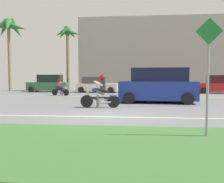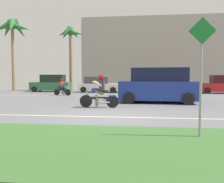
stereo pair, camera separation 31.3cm
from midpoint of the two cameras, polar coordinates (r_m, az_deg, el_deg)
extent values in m
cube|color=slate|center=(12.05, 1.58, -3.58)|extent=(56.00, 30.00, 0.04)
cube|color=#3D6B33|center=(5.13, -5.70, -12.80)|extent=(56.00, 3.80, 0.06)
cube|color=silver|center=(8.73, -0.41, -6.15)|extent=(50.40, 0.12, 0.01)
cube|color=yellow|center=(17.77, 3.23, -1.21)|extent=(50.40, 0.12, 0.01)
cylinder|color=black|center=(11.48, -5.55, -2.34)|extent=(0.60, 0.10, 0.60)
cylinder|color=black|center=(11.26, 0.93, -2.44)|extent=(0.60, 0.10, 0.60)
cylinder|color=#B7BAC1|center=(11.43, -5.06, -1.11)|extent=(0.27, 0.05, 0.52)
cube|color=black|center=(11.34, -2.34, -1.59)|extent=(1.09, 0.11, 0.12)
cube|color=#B7BAC1|center=(11.34, -2.09, -2.19)|extent=(0.32, 0.20, 0.24)
ellipsoid|color=navy|center=(11.34, -3.24, 0.34)|extent=(0.44, 0.24, 0.22)
cube|color=black|center=(11.28, -1.34, 0.02)|extent=(0.48, 0.22, 0.10)
cube|color=navy|center=(11.24, 0.83, -1.06)|extent=(0.32, 0.16, 0.06)
cylinder|color=#B7BAC1|center=(11.40, -4.68, 0.12)|extent=(0.04, 0.62, 0.04)
sphere|color=#B7BAC1|center=(11.43, -5.26, -0.47)|extent=(0.14, 0.14, 0.14)
cylinder|color=#B7BAC1|center=(11.19, -1.02, -2.63)|extent=(0.50, 0.07, 0.07)
cube|color=#2D2D33|center=(11.28, -1.65, 1.55)|extent=(0.22, 0.32, 0.50)
sphere|color=maroon|center=(11.28, -1.85, 3.48)|extent=(0.26, 0.26, 0.26)
cylinder|color=#51563D|center=(11.41, -2.16, -0.19)|extent=(0.40, 0.13, 0.25)
cylinder|color=#51563D|center=(11.21, -2.33, -0.26)|extent=(0.40, 0.13, 0.25)
cylinder|color=#51563D|center=(11.23, -2.96, -2.43)|extent=(0.11, 0.11, 0.61)
cylinder|color=#51563D|center=(11.50, -2.93, -2.47)|extent=(0.20, 0.11, 0.34)
cylinder|color=tan|center=(11.50, -2.48, 1.96)|extent=(0.45, 0.09, 0.28)
cylinder|color=tan|center=(11.11, -2.83, 1.90)|extent=(0.45, 0.09, 0.28)
cube|color=navy|center=(13.87, 11.59, 0.27)|extent=(4.41, 2.24, 1.05)
cube|color=black|center=(13.85, 12.00, 4.01)|extent=(3.19, 1.89, 0.76)
cylinder|color=black|center=(15.03, 17.38, -1.02)|extent=(0.65, 0.25, 0.64)
cylinder|color=black|center=(14.93, 5.47, -0.91)|extent=(0.65, 0.25, 0.64)
cylinder|color=black|center=(13.04, 18.57, -1.72)|extent=(0.65, 0.25, 0.64)
cylinder|color=black|center=(12.93, 4.82, -1.59)|extent=(0.65, 0.25, 0.64)
cylinder|color=black|center=(14.12, 20.79, 0.39)|extent=(0.23, 0.59, 0.58)
cube|color=#2D663D|center=(24.40, -14.22, 1.27)|extent=(3.94, 1.89, 0.80)
cube|color=black|center=(24.31, -13.73, 3.09)|extent=(2.31, 1.56, 0.74)
cylinder|color=black|center=(24.83, -10.59, 0.72)|extent=(0.57, 0.21, 0.56)
cylinder|color=black|center=(25.63, -16.61, 0.72)|extent=(0.57, 0.21, 0.56)
cylinder|color=black|center=(23.23, -11.56, 0.52)|extent=(0.57, 0.21, 0.56)
cylinder|color=black|center=(24.08, -17.94, 0.52)|extent=(0.57, 0.21, 0.56)
cube|color=white|center=(22.65, -2.56, 1.07)|extent=(3.97, 1.79, 0.69)
cube|color=#444346|center=(22.68, -3.14, 2.75)|extent=(2.32, 1.49, 0.64)
cylinder|color=black|center=(22.21, -6.53, 0.43)|extent=(0.57, 0.21, 0.56)
cylinder|color=black|center=(21.62, 0.64, 0.37)|extent=(0.57, 0.21, 0.56)
cylinder|color=black|center=(23.77, -5.47, 0.64)|extent=(0.57, 0.21, 0.56)
cylinder|color=black|center=(23.21, 1.24, 0.59)|extent=(0.57, 0.21, 0.56)
cube|color=#232328|center=(22.70, 10.03, 1.04)|extent=(4.58, 2.01, 0.70)
cube|color=black|center=(22.65, 9.37, 2.76)|extent=(2.69, 1.65, 0.65)
cylinder|color=black|center=(21.71, 6.07, 0.37)|extent=(0.57, 0.22, 0.56)
cylinder|color=black|center=(22.12, 14.44, 0.33)|extent=(0.57, 0.22, 0.56)
cylinder|color=black|center=(23.44, 5.85, 0.60)|extent=(0.57, 0.22, 0.56)
cylinder|color=black|center=(23.81, 13.62, 0.56)|extent=(0.57, 0.22, 0.56)
cube|color=#AD1E1E|center=(23.60, 25.63, 0.92)|extent=(4.44, 1.73, 0.77)
cylinder|color=black|center=(23.97, 21.36, 0.44)|extent=(0.56, 0.18, 0.56)
cylinder|color=black|center=(22.34, 22.42, 0.21)|extent=(0.56, 0.18, 0.56)
cylinder|color=brown|center=(25.74, -9.60, 7.21)|extent=(0.32, 0.32, 6.29)
sphere|color=#235B28|center=(26.13, -9.67, 14.10)|extent=(0.84, 0.84, 0.84)
cone|color=#235B28|center=(26.05, -8.20, 13.78)|extent=(1.60, 0.80, 0.83)
cone|color=#235B28|center=(26.57, -8.67, 13.57)|extent=(1.16, 1.58, 1.19)
cone|color=#235B28|center=(26.74, -9.53, 13.50)|extent=(0.76, 1.44, 1.43)
cone|color=#235B28|center=(26.54, -10.73, 13.56)|extent=(1.50, 1.11, 1.37)
cone|color=#235B28|center=(25.98, -11.13, 13.78)|extent=(1.57, 1.16, 1.23)
cone|color=#235B28|center=(25.62, -10.65, 13.93)|extent=(1.06, 1.51, 1.36)
cone|color=#235B28|center=(25.52, -9.05, 13.99)|extent=(1.40, 1.51, 0.94)
cylinder|color=#846B4C|center=(26.88, -22.50, 7.38)|extent=(0.31, 0.31, 6.80)
sphere|color=#28662D|center=(27.34, -22.68, 14.51)|extent=(0.81, 0.81, 0.81)
cone|color=#28662D|center=(26.74, -20.99, 14.28)|extent=(2.32, 1.06, 1.29)
cone|color=#28662D|center=(27.92, -21.15, 13.81)|extent=(1.39, 2.15, 2.05)
cone|color=#28662D|center=(28.12, -23.60, 13.67)|extent=(2.13, 1.74, 2.03)
cone|color=#28662D|center=(27.36, -24.72, 13.94)|extent=(2.33, 1.66, 1.69)
cone|color=#28662D|center=(26.36, -22.89, 14.40)|extent=(1.57, 2.32, 1.77)
cylinder|color=black|center=(18.97, -10.14, -0.20)|extent=(0.51, 0.23, 0.51)
cylinder|color=black|center=(19.63, -12.77, -0.11)|extent=(0.51, 0.23, 0.51)
cylinder|color=#B7BAC1|center=(19.01, -10.35, 0.44)|extent=(0.23, 0.11, 0.44)
cube|color=black|center=(19.29, -11.48, 0.25)|extent=(0.91, 0.37, 0.10)
cube|color=#B7BAC1|center=(19.32, -11.58, -0.05)|extent=(0.31, 0.25, 0.20)
ellipsoid|color=navy|center=(19.18, -11.13, 1.20)|extent=(0.37, 0.20, 0.19)
cube|color=black|center=(19.38, -11.89, 1.06)|extent=(0.45, 0.31, 0.08)
cube|color=navy|center=(19.61, -12.74, 0.56)|extent=(0.30, 0.22, 0.05)
cylinder|color=#B7BAC1|center=(19.04, -10.53, 1.08)|extent=(0.20, 0.51, 0.03)
sphere|color=#B7BAC1|center=(18.98, -10.27, 0.76)|extent=(0.12, 0.12, 0.12)
cylinder|color=#B7BAC1|center=(19.52, -11.86, -0.19)|extent=(0.42, 0.19, 0.06)
cube|color=maroon|center=(19.34, -11.78, 1.82)|extent=(0.26, 0.32, 0.43)
sphere|color=maroon|center=(19.31, -11.71, 2.77)|extent=(0.22, 0.22, 0.22)
cylinder|color=#2D334C|center=(19.22, -11.68, 0.92)|extent=(0.36, 0.21, 0.21)
cylinder|color=#2D334C|center=(19.35, -11.38, 0.94)|extent=(0.36, 0.21, 0.21)
cylinder|color=#2D334C|center=(19.34, -11.06, -0.13)|extent=(0.12, 0.12, 0.52)
cylinder|color=#2D334C|center=(19.14, -11.37, -0.26)|extent=(0.19, 0.14, 0.29)
cylinder|color=tan|center=(19.10, -11.68, 1.99)|extent=(0.39, 0.19, 0.24)
cylinder|color=tan|center=(19.37, -11.08, 2.02)|extent=(0.39, 0.19, 0.24)
cylinder|color=gray|center=(5.97, 22.07, 0.16)|extent=(0.06, 0.06, 2.30)
cube|color=#19722D|center=(6.03, 22.44, 13.43)|extent=(0.62, 0.03, 0.62)
cube|color=#A8A399|center=(30.26, 13.74, 8.76)|extent=(20.92, 4.00, 8.57)
camera|label=1|loc=(0.16, -89.32, 0.04)|focal=37.80mm
camera|label=2|loc=(0.16, 90.68, -0.04)|focal=37.80mm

